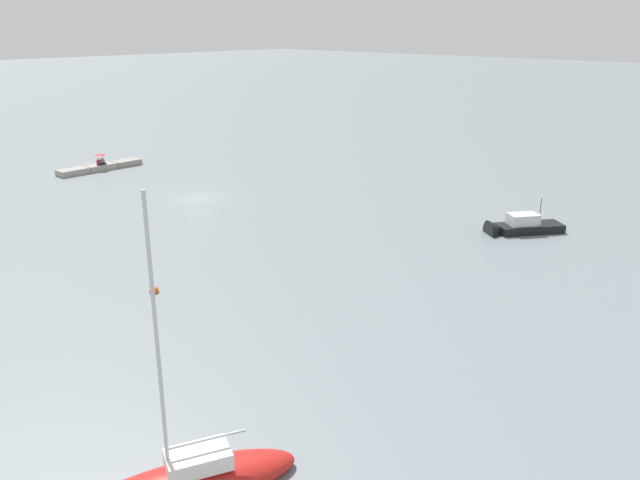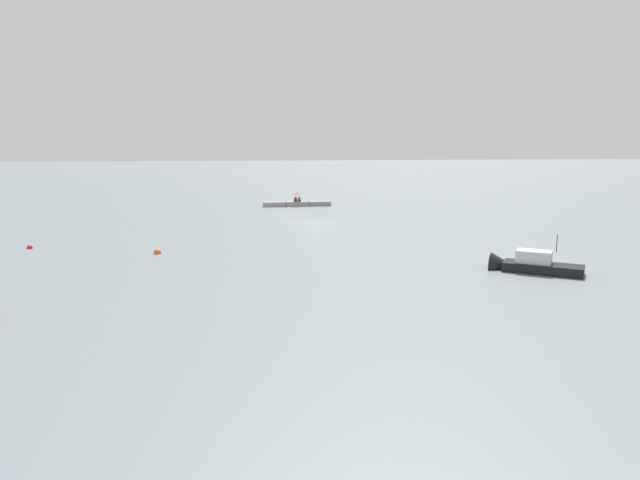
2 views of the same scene
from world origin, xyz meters
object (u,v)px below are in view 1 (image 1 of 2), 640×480
object	(u,v)px
person_seated_grey_left	(103,162)
mooring_buoy_near	(154,291)
umbrella_open_red	(100,154)
person_seated_maroon_right	(99,163)
motorboat_black_near	(518,228)

from	to	relation	value
person_seated_grey_left	mooring_buoy_near	xyz separation A→B (m)	(15.61, 33.57, -0.80)
umbrella_open_red	mooring_buoy_near	xyz separation A→B (m)	(15.33, 33.59, -1.65)
person_seated_maroon_right	mooring_buoy_near	world-z (taller)	person_seated_maroon_right
umbrella_open_red	mooring_buoy_near	distance (m)	36.96
motorboat_black_near	person_seated_grey_left	bearing A→B (deg)	49.25
person_seated_grey_left	mooring_buoy_near	bearing A→B (deg)	65.96
person_seated_grey_left	motorboat_black_near	xyz separation A→B (m)	(-10.30, 44.25, -0.54)
person_seated_maroon_right	umbrella_open_red	bearing A→B (deg)	-154.46
person_seated_grey_left	person_seated_maroon_right	distance (m)	0.57
motorboat_black_near	mooring_buoy_near	distance (m)	28.03
person_seated_grey_left	umbrella_open_red	size ratio (longest dim) A/B	0.58
umbrella_open_red	motorboat_black_near	distance (m)	45.55
person_seated_grey_left	motorboat_black_near	size ratio (longest dim) A/B	0.12
person_seated_maroon_right	person_seated_grey_left	bearing A→B (deg)	-168.74
motorboat_black_near	mooring_buoy_near	world-z (taller)	motorboat_black_near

